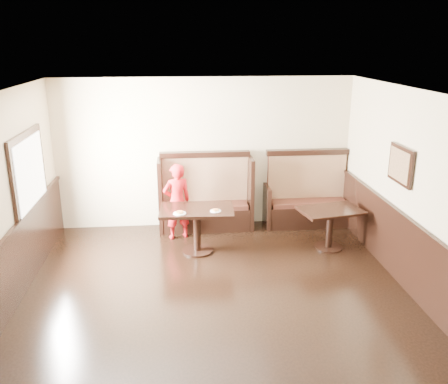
{
  "coord_description": "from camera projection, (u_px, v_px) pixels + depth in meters",
  "views": [
    {
      "loc": [
        -0.47,
        -5.15,
        3.42
      ],
      "look_at": [
        0.25,
        2.35,
        1.0
      ],
      "focal_mm": 38.0,
      "sensor_mm": 36.0,
      "label": 1
    }
  ],
  "objects": [
    {
      "name": "table_main",
      "position": [
        197.0,
        219.0,
        7.86
      ],
      "size": [
        1.25,
        0.82,
        0.77
      ],
      "rotation": [
        0.0,
        0.0,
        -0.05
      ],
      "color": "black",
      "rests_on": "ground"
    },
    {
      "name": "child",
      "position": [
        177.0,
        201.0,
        8.4
      ],
      "size": [
        0.58,
        0.47,
        1.38
      ],
      "primitive_type": "imported",
      "rotation": [
        0.0,
        0.0,
        3.45
      ],
      "color": "red",
      "rests_on": "ground"
    },
    {
      "name": "booth_main",
      "position": [
        206.0,
        201.0,
        8.93
      ],
      "size": [
        1.75,
        0.72,
        1.45
      ],
      "color": "black",
      "rests_on": "ground"
    },
    {
      "name": "room_shell",
      "position": [
        196.0,
        268.0,
        6.0
      ],
      "size": [
        7.0,
        7.0,
        7.0
      ],
      "color": "tan",
      "rests_on": "ground"
    },
    {
      "name": "pizza_plate_right",
      "position": [
        215.0,
        210.0,
        7.69
      ],
      "size": [
        0.18,
        0.18,
        0.03
      ],
      "color": "white",
      "rests_on": "table_main"
    },
    {
      "name": "pizza_plate_left",
      "position": [
        180.0,
        213.0,
        7.58
      ],
      "size": [
        0.21,
        0.21,
        0.04
      ],
      "color": "white",
      "rests_on": "table_main"
    },
    {
      "name": "ground",
      "position": [
        222.0,
        325.0,
        5.97
      ],
      "size": [
        7.0,
        7.0,
        0.0
      ],
      "primitive_type": "plane",
      "color": "black",
      "rests_on": "ground"
    },
    {
      "name": "table_neighbor",
      "position": [
        330.0,
        219.0,
        8.02
      ],
      "size": [
        1.13,
        0.86,
        0.71
      ],
      "rotation": [
        0.0,
        0.0,
        0.2
      ],
      "color": "black",
      "rests_on": "ground"
    },
    {
      "name": "booth_neighbor",
      "position": [
        307.0,
        200.0,
        9.12
      ],
      "size": [
        1.65,
        0.72,
        1.45
      ],
      "color": "black",
      "rests_on": "ground"
    }
  ]
}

